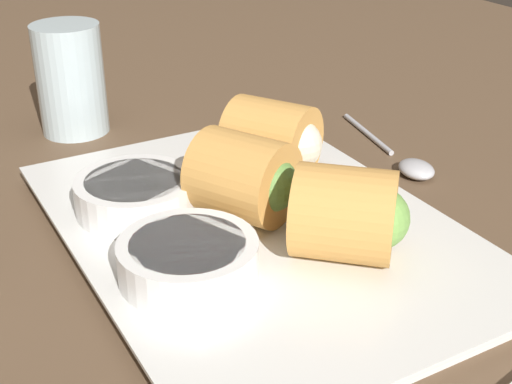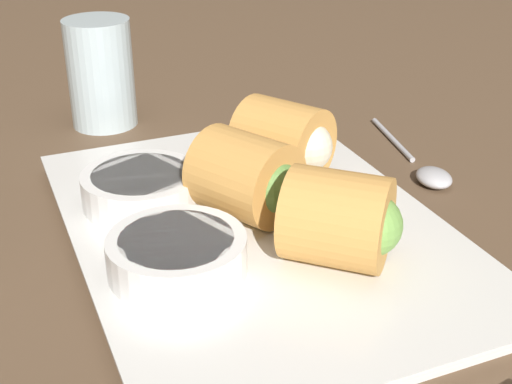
# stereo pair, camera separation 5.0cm
# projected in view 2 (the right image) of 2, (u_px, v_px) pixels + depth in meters

# --- Properties ---
(table_surface) EXTENTS (1.80, 1.40, 0.02)m
(table_surface) POSITION_uv_depth(u_px,v_px,m) (283.00, 236.00, 0.54)
(table_surface) COLOR brown
(table_surface) RESTS_ON ground
(serving_plate) EXTENTS (0.35, 0.25, 0.01)m
(serving_plate) POSITION_uv_depth(u_px,v_px,m) (256.00, 232.00, 0.51)
(serving_plate) COLOR silver
(serving_plate) RESTS_ON table_surface
(roll_front_left) EXTENTS (0.08, 0.08, 0.06)m
(roll_front_left) POSITION_uv_depth(u_px,v_px,m) (250.00, 177.00, 0.50)
(roll_front_left) COLOR #D19347
(roll_front_left) RESTS_ON serving_plate
(roll_front_right) EXTENTS (0.09, 0.09, 0.06)m
(roll_front_right) POSITION_uv_depth(u_px,v_px,m) (288.00, 141.00, 0.56)
(roll_front_right) COLOR #D19347
(roll_front_right) RESTS_ON serving_plate
(roll_back_left) EXTENTS (0.09, 0.09, 0.06)m
(roll_back_left) POSITION_uv_depth(u_px,v_px,m) (343.00, 220.00, 0.45)
(roll_back_left) COLOR #D19347
(roll_back_left) RESTS_ON serving_plate
(dipping_bowl_near) EXTENTS (0.09, 0.09, 0.02)m
(dipping_bowl_near) POSITION_uv_depth(u_px,v_px,m) (177.00, 253.00, 0.44)
(dipping_bowl_near) COLOR white
(dipping_bowl_near) RESTS_ON serving_plate
(dipping_bowl_far) EXTENTS (0.09, 0.09, 0.02)m
(dipping_bowl_far) POSITION_uv_depth(u_px,v_px,m) (141.00, 187.00, 0.52)
(dipping_bowl_far) COLOR white
(dipping_bowl_far) RESTS_ON serving_plate
(spoon) EXTENTS (0.16, 0.05, 0.01)m
(spoon) POSITION_uv_depth(u_px,v_px,m) (427.00, 171.00, 0.60)
(spoon) COLOR #B2B2B7
(spoon) RESTS_ON table_surface
(drinking_glass) EXTENTS (0.06, 0.06, 0.10)m
(drinking_glass) POSITION_uv_depth(u_px,v_px,m) (101.00, 73.00, 0.69)
(drinking_glass) COLOR silver
(drinking_glass) RESTS_ON table_surface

